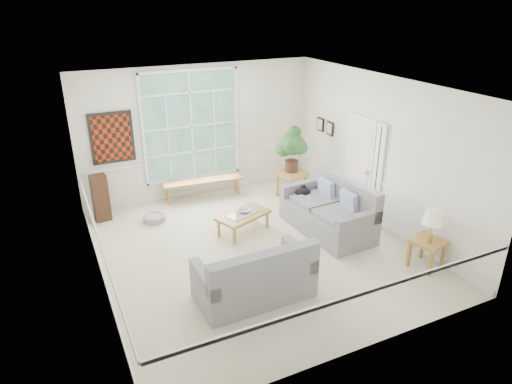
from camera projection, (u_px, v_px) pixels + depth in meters
floor at (256, 248)px, 8.55m from camera, size 5.50×6.00×0.01m
ceiling at (256, 87)px, 7.36m from camera, size 5.50×6.00×0.02m
wall_back at (200, 131)px, 10.44m from camera, size 5.50×0.02×3.00m
wall_front at (363, 254)px, 5.47m from camera, size 5.50×0.02×3.00m
wall_left at (91, 202)px, 6.87m from camera, size 0.02×6.00×3.00m
wall_right at (381, 152)px, 9.04m from camera, size 0.02×6.00×3.00m
window_back at (191, 126)px, 10.27m from camera, size 2.30×0.08×2.40m
entry_door at (359, 164)px, 9.70m from camera, size 0.08×0.90×2.10m
door_sidelight at (378, 169)px, 9.14m from camera, size 0.08×0.26×1.90m
wall_art at (112, 138)px, 9.59m from camera, size 0.90×0.06×1.10m
wall_frame_near at (330, 128)px, 10.45m from camera, size 0.04×0.26×0.32m
wall_frame_far at (320, 124)px, 10.78m from camera, size 0.04×0.26×0.32m
loveseat_right at (328, 207)px, 8.97m from camera, size 1.14×2.02×1.06m
loveseat_front at (254, 270)px, 7.00m from camera, size 1.79×0.95×0.96m
coffee_table at (243, 223)px, 9.07m from camera, size 1.19×0.92×0.39m
pewter_bowl at (244, 211)px, 9.05m from camera, size 0.36×0.36×0.07m
window_bench at (203, 189)px, 10.62m from camera, size 1.86×0.52×0.43m
end_table at (292, 184)px, 10.65m from camera, size 0.74×0.74×0.59m
houseplant at (292, 150)px, 10.40m from camera, size 0.63×0.63×1.06m
side_table at (426, 253)px, 7.88m from camera, size 0.62×0.62×0.52m
table_lamp at (431, 226)px, 7.60m from camera, size 0.49×0.49×0.61m
pet_bed at (155, 218)px, 9.56m from camera, size 0.60×0.60×0.14m
floor_speaker at (100, 198)px, 9.43m from camera, size 0.34×0.28×1.01m
cat at (303, 192)px, 9.44m from camera, size 0.36×0.26×0.16m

